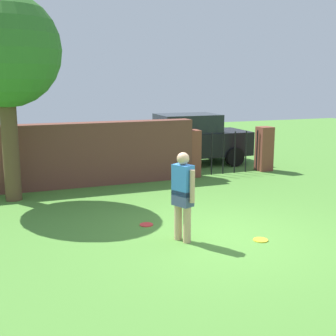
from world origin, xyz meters
TOP-DOWN VIEW (x-y plane):
  - ground_plane at (0.00, 0.00)m, footprint 40.00×40.00m
  - brick_wall at (-1.50, 4.97)m, footprint 6.04×0.50m
  - tree at (-3.47, 4.09)m, footprint 2.61×2.61m
  - person at (-0.74, 0.08)m, footprint 0.34×0.50m
  - fence_gate at (2.88, 4.97)m, footprint 2.97×0.44m
  - car at (2.27, 6.77)m, footprint 4.23×1.98m
  - frisbee_yellow at (0.59, -0.42)m, footprint 0.27×0.27m
  - frisbee_red at (-1.07, 1.15)m, footprint 0.27×0.27m

SIDE VIEW (x-z plane):
  - ground_plane at x=0.00m, z-range 0.00..0.00m
  - frisbee_yellow at x=0.59m, z-range 0.00..0.02m
  - frisbee_red at x=-1.07m, z-range 0.00..0.02m
  - fence_gate at x=2.88m, z-range 0.00..1.40m
  - car at x=2.27m, z-range 0.00..1.72m
  - brick_wall at x=-1.50m, z-range 0.00..1.73m
  - person at x=-0.74m, z-range 0.09..1.71m
  - tree at x=-3.47m, z-range 1.06..5.89m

